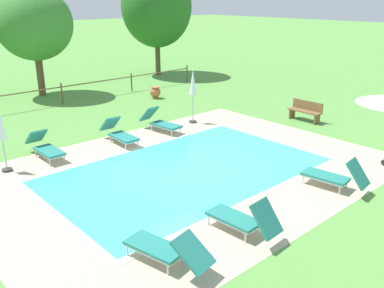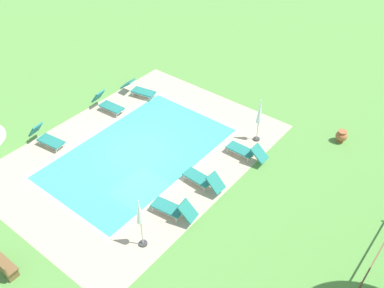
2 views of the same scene
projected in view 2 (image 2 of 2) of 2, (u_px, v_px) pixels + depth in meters
ground_plane at (139, 153)px, 20.13m from camera, size 160.00×160.00×0.00m
pool_deck_paving at (138, 153)px, 20.13m from camera, size 12.65×9.32×0.01m
swimming_pool_water at (138, 153)px, 20.13m from camera, size 8.53×5.20×0.01m
pool_coping_rim at (138, 153)px, 20.13m from camera, size 9.01×5.68×0.01m
sun_lounger_north_near_steps at (173, 209)px, 16.90m from camera, size 0.85×1.97×0.95m
sun_lounger_north_mid at (46, 138)px, 20.36m from camera, size 0.83×1.90×1.00m
sun_lounger_north_far at (246, 151)px, 19.64m from camera, size 0.61×1.97×0.88m
sun_lounger_north_end at (203, 179)px, 18.20m from camera, size 0.67×1.96×0.91m
sun_lounger_south_mid at (108, 104)px, 22.58m from camera, size 0.72×1.87×1.00m
sun_lounger_south_far at (139, 90)px, 23.72m from camera, size 0.99×2.08×0.84m
patio_umbrella_closed_row_west at (140, 215)px, 15.03m from camera, size 0.32×0.32×2.36m
patio_umbrella_closed_row_east at (259, 114)px, 19.94m from camera, size 0.32×0.32×2.31m
terracotta_urn_by_tree at (341, 136)px, 20.57m from camera, size 0.55×0.55×0.63m
perimeter_fence at (383, 246)px, 15.10m from camera, size 21.44×0.08×1.05m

